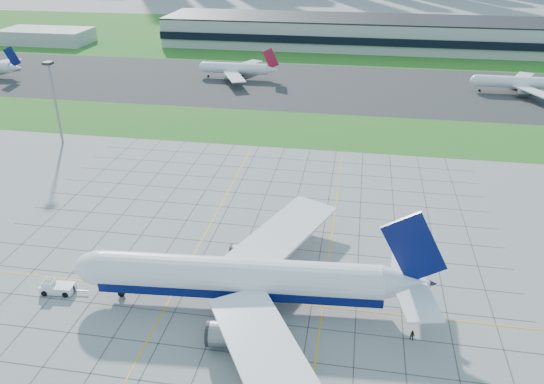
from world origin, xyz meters
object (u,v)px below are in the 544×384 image
Objects in this scene: pushback_tug at (56,287)px; distant_jet_1 at (237,68)px; crew_near at (74,289)px; distant_jet_2 at (524,82)px; crew_far at (412,335)px; airliner at (243,278)px; light_mast at (53,93)px.

distant_jet_1 is (-1.55, 157.30, 3.38)m from pushback_tug.
distant_jet_2 is (115.65, 153.26, 3.69)m from crew_near.
crew_near is 61.72m from crew_far.
airliner reaches higher than crew_near.
light_mast is 82.08m from pushback_tug.
pushback_tug reaches higher than crew_near.
distant_jet_2 reaches higher than crew_far.
airliner reaches higher than distant_jet_2.
pushback_tug is 194.40m from distant_jet_2.
light_mast is 13.54× the size of crew_far.
pushback_tug is at bearing 179.81° from airliner.
light_mast reaches higher than crew_near.
crew_near is at bearing -88.19° from distant_jet_1.
airliner is at bearing -67.05° from crew_near.
airliner is 159.14m from distant_jet_1.
pushback_tug is 4.76× the size of crew_far.
distant_jet_1 reaches higher than pushback_tug.
distant_jet_2 is at bearing -17.90° from crew_near.
crew_far is (29.71, -4.58, -4.72)m from airliner.
pushback_tug is 65.12m from crew_far.
crew_near is at bearing -147.71° from crew_far.
light_mast is 94.48m from distant_jet_1.
distant_jet_1 and distant_jet_2 have the same top height.
distant_jet_1 reaches higher than crew_near.
crew_far is (103.35, -73.11, -15.24)m from light_mast.
distant_jet_2 is at bearing 27.70° from light_mast.
light_mast is 83.47m from crew_near.
distant_jet_1 is (-4.96, 156.92, 3.69)m from crew_near.
airliner reaches higher than pushback_tug.
distant_jet_2 is (83.70, 151.13, -1.18)m from airliner.
crew_near is at bearing -59.46° from light_mast.
crew_near is at bearing 179.57° from airliner.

